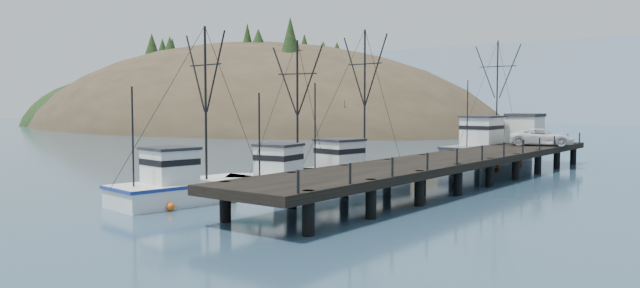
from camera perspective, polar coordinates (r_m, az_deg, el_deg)
The scene contains 12 objects.
ground at distance 42.17m, azimuth -15.45°, elevation -4.27°, with size 400.00×400.00×0.00m, color #2A475E.
pier at distance 45.58m, azimuth 12.23°, elevation -1.49°, with size 6.00×44.00×2.00m.
headland at distance 150.32m, azimuth -8.62°, elevation -0.22°, with size 134.80×78.00×51.00m.
distant_ridge_far at distance 222.56m, azimuth 18.38°, elevation 2.09°, with size 180.00×25.00×18.00m, color silver.
moored_sailboats at distance 107.37m, azimuth -0.19°, elevation 0.85°, with size 23.64×17.84×6.35m.
trawler_near at distance 39.80m, azimuth -2.74°, elevation -3.42°, with size 4.46×9.90×10.17m.
trawler_mid at distance 37.42m, azimuth -11.56°, elevation -3.96°, with size 4.84×10.76×10.67m.
trawler_far at distance 44.94m, azimuth 3.18°, elevation -2.60°, with size 4.97×11.24×11.44m.
work_vessel at distance 62.19m, azimuth 15.28°, elevation -0.58°, with size 4.50×14.34×12.20m.
pier_shed at distance 62.62m, azimuth 18.22°, elevation 1.40°, with size 3.00×3.20×2.80m.
pickup_truck at distance 59.00m, azimuth 19.62°, elevation 0.60°, with size 2.54×5.51×1.53m, color silver.
motorboat at distance 79.41m, azimuth -4.25°, elevation -0.43°, with size 3.59×5.03×1.04m, color slate.
Camera 1 is at (33.45, -25.01, 5.80)m, focal length 35.00 mm.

